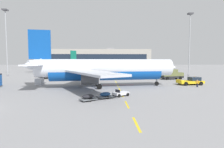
% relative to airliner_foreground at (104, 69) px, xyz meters
% --- Properties ---
extents(ground, '(400.00, 400.00, 0.00)m').
position_rel_airliner_foreground_xyz_m(ground, '(25.16, 21.25, -3.95)').
color(ground, gray).
extents(apron_paint_markings, '(8.00, 94.48, 0.01)m').
position_rel_airliner_foreground_xyz_m(apron_paint_markings, '(3.16, 18.50, -3.95)').
color(apron_paint_markings, yellow).
rests_on(apron_paint_markings, ground).
extents(airliner_foreground, '(34.79, 34.27, 12.20)m').
position_rel_airliner_foreground_xyz_m(airliner_foreground, '(0.00, 0.00, 0.00)').
color(airliner_foreground, silver).
rests_on(airliner_foreground, ground).
extents(pushback_tug, '(6.27, 3.69, 2.08)m').
position_rel_airliner_foreground_xyz_m(pushback_tug, '(21.20, 3.07, -3.05)').
color(pushback_tug, yellow).
rests_on(pushback_tug, ground).
extents(airliner_mid_left, '(28.13, 30.53, 12.11)m').
position_rel_airliner_foreground_xyz_m(airliner_mid_left, '(-28.09, 62.71, -0.03)').
color(airliner_mid_left, silver).
rests_on(airliner_mid_left, ground).
extents(catering_truck, '(4.43, 7.40, 3.14)m').
position_rel_airliner_foreground_xyz_m(catering_truck, '(-19.10, 21.04, -2.30)').
color(catering_truck, black).
rests_on(catering_truck, ground).
extents(fuel_service_truck, '(7.33, 3.70, 3.14)m').
position_rel_airliner_foreground_xyz_m(fuel_service_truck, '(21.08, 15.99, -2.30)').
color(fuel_service_truck, black).
rests_on(fuel_service_truck, ground).
extents(ground_power_truck, '(2.90, 7.09, 3.14)m').
position_rel_airliner_foreground_xyz_m(ground_power_truck, '(-10.91, 19.85, -2.30)').
color(ground_power_truck, black).
rests_on(ground_power_truck, ground).
extents(baggage_train, '(7.93, 6.04, 1.14)m').
position_rel_airliner_foreground_xyz_m(baggage_train, '(0.28, -12.18, -3.42)').
color(baggage_train, silver).
rests_on(baggage_train, ground).
extents(ground_crew_worker, '(0.53, 0.46, 1.63)m').
position_rel_airliner_foreground_xyz_m(ground_crew_worker, '(20.78, -0.75, -3.03)').
color(ground_crew_worker, '#191E38').
rests_on(ground_crew_worker, ground).
extents(uld_cargo_container, '(1.84, 1.81, 1.60)m').
position_rel_airliner_foreground_xyz_m(uld_cargo_container, '(-15.74, 4.05, -3.15)').
color(uld_cargo_container, '#B7BCC6').
rests_on(uld_cargo_container, ground).
extents(apron_light_mast_near, '(1.80, 1.80, 25.03)m').
position_rel_airliner_foreground_xyz_m(apron_light_mast_near, '(-37.07, 30.05, 11.60)').
color(apron_light_mast_near, slate).
rests_on(apron_light_mast_near, ground).
extents(apron_light_mast_far, '(1.80, 1.80, 23.76)m').
position_rel_airliner_foreground_xyz_m(apron_light_mast_far, '(32.21, 27.94, 10.91)').
color(apron_light_mast_far, slate).
rests_on(apron_light_mast_far, ground).
extents(terminal_satellite, '(97.20, 22.14, 17.15)m').
position_rel_airliner_foreground_xyz_m(terminal_satellite, '(-9.96, 121.06, 3.84)').
color(terminal_satellite, '#9E998E').
rests_on(terminal_satellite, ground).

